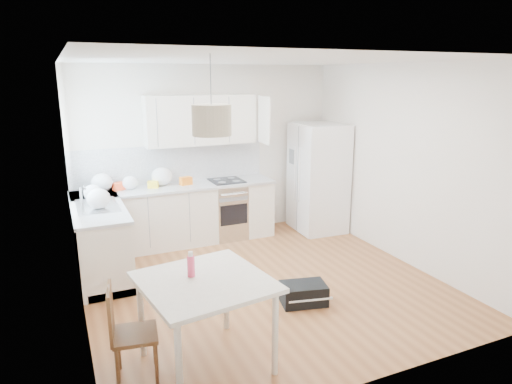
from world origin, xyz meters
The scene contains 29 objects.
floor centered at (0.00, 0.00, 0.00)m, with size 4.20×4.20×0.00m, color brown.
ceiling centered at (0.00, 0.00, 2.70)m, with size 4.20×4.20×0.00m, color white.
wall_back centered at (0.00, 2.10, 1.35)m, with size 4.20×4.20×0.00m, color silver.
wall_left centered at (-2.10, 0.00, 1.35)m, with size 4.20×4.20×0.00m, color silver.
wall_right centered at (2.10, 0.00, 1.35)m, with size 4.20×4.20×0.00m, color silver.
window_glassblock centered at (-2.09, 1.15, 1.75)m, with size 0.02×1.00×1.00m, color #BFE0F9.
cabinets_back centered at (-0.60, 1.80, 0.44)m, with size 3.00×0.60×0.88m, color silver.
cabinets_left centered at (-1.80, 1.20, 0.44)m, with size 0.60×1.80×0.88m, color silver.
counter_back centered at (-0.60, 1.80, 0.90)m, with size 3.02×0.64×0.04m, color #B2B5B7.
counter_left centered at (-1.80, 1.20, 0.90)m, with size 0.64×1.82×0.04m, color #B2B5B7.
backsplash_back centered at (-0.60, 2.09, 1.21)m, with size 3.00×0.01×0.58m, color white.
backsplash_left centered at (-2.09, 1.20, 1.21)m, with size 0.01×1.80×0.58m, color white.
upper_cabinets centered at (-0.15, 1.94, 1.88)m, with size 1.70×0.32×0.75m, color silver.
range_oven centered at (0.20, 1.80, 0.44)m, with size 0.50×0.61×0.88m, color silver, non-canonical shape.
sink centered at (-1.80, 1.15, 0.92)m, with size 0.50×0.80×0.16m, color silver, non-canonical shape.
refrigerator centered at (1.73, 1.55, 0.89)m, with size 0.85×0.89×1.78m, color white, non-canonical shape.
dining_table centered at (-1.15, -1.30, 0.73)m, with size 1.18×1.18×0.83m.
dining_chair centered at (-1.76, -1.23, 0.43)m, with size 0.36×0.36×0.87m, color #4C2E16, non-canonical shape.
drink_bottle centered at (-1.24, -1.18, 0.94)m, with size 0.07×0.07×0.23m, color #DF3E61.
gym_bag centered at (0.21, -0.66, 0.12)m, with size 0.51×0.33×0.23m, color black.
pendant_lamp centered at (-1.03, -1.23, 2.18)m, with size 0.32×0.32×0.25m, color beige.
grocery_bag_a centered at (-1.66, 1.87, 1.05)m, with size 0.30×0.25×0.27m, color white.
grocery_bag_b centered at (-1.27, 1.85, 1.02)m, with size 0.22×0.19×0.20m, color white.
grocery_bag_c centered at (-0.79, 1.91, 1.06)m, with size 0.31×0.27×0.28m, color white.
grocery_bag_d centered at (-1.82, 1.46, 1.03)m, with size 0.23×0.20×0.21m, color white.
grocery_bag_e centered at (-1.79, 1.00, 1.05)m, with size 0.29×0.24×0.26m, color white.
snack_orange centered at (-0.45, 1.81, 0.98)m, with size 0.17×0.11×0.12m, color orange.
snack_yellow centered at (-0.95, 1.81, 0.97)m, with size 0.15×0.09×0.10m, color yellow.
snack_red centered at (-1.43, 1.88, 0.98)m, with size 0.16×0.10×0.11m, color red.
Camera 1 is at (-2.21, -4.78, 2.53)m, focal length 32.00 mm.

